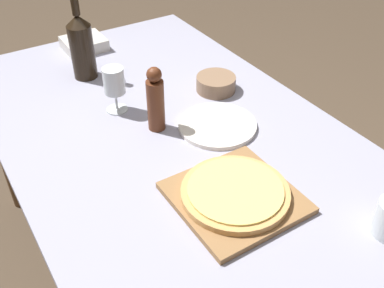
{
  "coord_description": "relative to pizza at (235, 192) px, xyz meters",
  "views": [
    {
      "loc": [
        -0.56,
        -0.97,
        1.59
      ],
      "look_at": [
        -0.02,
        -0.12,
        0.81
      ],
      "focal_mm": 42.0,
      "sensor_mm": 36.0,
      "label": 1
    }
  ],
  "objects": [
    {
      "name": "cutting_board",
      "position": [
        -0.0,
        0.0,
        -0.02
      ],
      "size": [
        0.31,
        0.31,
        0.02
      ],
      "color": "olive",
      "rests_on": "dining_table"
    },
    {
      "name": "pizza",
      "position": [
        0.0,
        0.0,
        0.0
      ],
      "size": [
        0.29,
        0.29,
        0.02
      ],
      "color": "tan",
      "rests_on": "cutting_board"
    },
    {
      "name": "food_container",
      "position": [
        -0.0,
        1.06,
        -0.01
      ],
      "size": [
        0.17,
        0.15,
        0.05
      ],
      "color": "beige",
      "rests_on": "dining_table"
    },
    {
      "name": "small_bowl",
      "position": [
        0.28,
        0.49,
        -0.0
      ],
      "size": [
        0.14,
        0.14,
        0.05
      ],
      "color": "#84664C",
      "rests_on": "dining_table"
    },
    {
      "name": "ground_plane",
      "position": [
        0.01,
        0.31,
        -0.78
      ],
      "size": [
        12.0,
        12.0,
        0.0
      ],
      "primitive_type": "plane",
      "color": "#4C3D2D"
    },
    {
      "name": "dinner_plate",
      "position": [
        0.15,
        0.3,
        -0.02
      ],
      "size": [
        0.25,
        0.25,
        0.01
      ],
      "color": "silver",
      "rests_on": "dining_table"
    },
    {
      "name": "dining_table",
      "position": [
        0.01,
        0.31,
        -0.11
      ],
      "size": [
        0.99,
        1.76,
        0.75
      ],
      "color": "#9393A8",
      "rests_on": "ground_plane"
    },
    {
      "name": "wine_glass",
      "position": [
        -0.08,
        0.56,
        0.08
      ],
      "size": [
        0.07,
        0.07,
        0.16
      ],
      "color": "silver",
      "rests_on": "dining_table"
    },
    {
      "name": "wine_bottle",
      "position": [
        -0.08,
        0.84,
        0.1
      ],
      "size": [
        0.09,
        0.09,
        0.32
      ],
      "color": "black",
      "rests_on": "dining_table"
    },
    {
      "name": "pepper_mill",
      "position": [
        -0.02,
        0.4,
        0.07
      ],
      "size": [
        0.06,
        0.06,
        0.22
      ],
      "color": "#5B2D19",
      "rests_on": "dining_table"
    }
  ]
}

